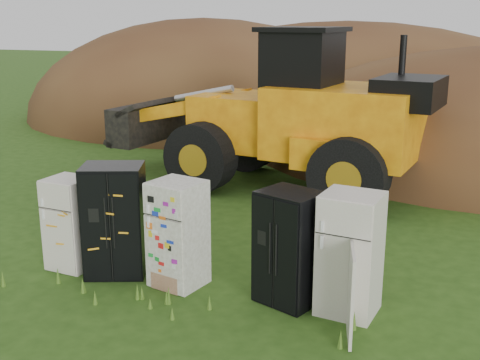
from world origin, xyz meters
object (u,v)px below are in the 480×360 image
object	(u,v)px
fridge_leftmost	(71,223)
fridge_black_side	(115,220)
fridge_open_door	(350,254)
wheel_loader	(264,108)
fridge_sticker	(178,234)
fridge_black_right	(289,247)

from	to	relation	value
fridge_leftmost	fridge_black_side	xyz separation A→B (m)	(0.85, 0.03, 0.14)
fridge_open_door	wheel_loader	distance (m)	7.12
fridge_sticker	fridge_open_door	world-z (taller)	fridge_open_door
fridge_sticker	wheel_loader	distance (m)	6.33
fridge_black_side	wheel_loader	world-z (taller)	wheel_loader
fridge_sticker	fridge_open_door	size ratio (longest dim) A/B	0.96
wheel_loader	fridge_leftmost	bearing A→B (deg)	-95.53
fridge_leftmost	fridge_black_side	distance (m)	0.87
fridge_black_side	wheel_loader	size ratio (longest dim) A/B	0.23
fridge_open_door	wheel_loader	xyz separation A→B (m)	(-3.27, 6.23, 1.09)
fridge_black_side	fridge_open_door	world-z (taller)	fridge_black_side
fridge_black_side	fridge_black_right	bearing A→B (deg)	-21.38
fridge_open_door	wheel_loader	world-z (taller)	wheel_loader
wheel_loader	fridge_sticker	bearing A→B (deg)	-76.94
fridge_black_side	fridge_sticker	distance (m)	1.19
fridge_sticker	fridge_black_right	bearing A→B (deg)	13.65
fridge_leftmost	wheel_loader	world-z (taller)	wheel_loader
fridge_sticker	fridge_open_door	distance (m)	2.75
fridge_black_right	wheel_loader	xyz separation A→B (m)	(-2.36, 6.20, 1.13)
fridge_leftmost	fridge_black_side	bearing A→B (deg)	7.18
fridge_leftmost	fridge_open_door	world-z (taller)	fridge_open_door
fridge_open_door	wheel_loader	size ratio (longest dim) A/B	0.22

